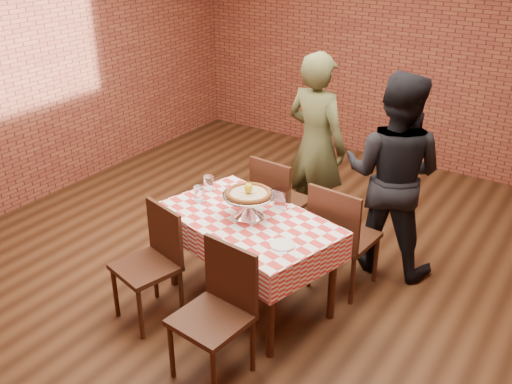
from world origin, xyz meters
TOP-DOWN VIEW (x-y plane):
  - ground at (0.00, 0.00)m, footprint 6.00×6.00m
  - back_wall at (0.00, 3.00)m, footprint 5.50×0.00m
  - table at (0.20, -0.46)m, footprint 1.49×1.11m
  - tablecloth at (0.20, -0.46)m, footprint 1.54×1.15m
  - pizza_stand at (0.18, -0.44)m, footprint 0.57×0.57m
  - pizza at (0.18, -0.44)m, footprint 0.48×0.48m
  - lemon at (0.18, -0.44)m, footprint 0.09×0.09m
  - water_glass_left at (-0.29, -0.45)m, footprint 0.10×0.10m
  - water_glass_right at (-0.34, -0.25)m, footprint 0.10×0.10m
  - side_plate at (0.62, -0.67)m, footprint 0.21×0.21m
  - sweetener_packet_a at (0.67, -0.74)m, footprint 0.06×0.05m
  - sweetener_packet_b at (0.77, -0.74)m, footprint 0.06×0.06m
  - condiment_caddy at (0.32, -0.18)m, footprint 0.11×0.09m
  - chair_near_left at (-0.32, -1.06)m, footprint 0.51×0.51m
  - chair_near_right at (0.46, -1.28)m, footprint 0.48×0.48m
  - chair_far_left at (-0.04, 0.43)m, footprint 0.45×0.45m
  - chair_far_right at (0.72, 0.16)m, footprint 0.49×0.49m
  - diner_olive at (0.05, 0.87)m, footprint 0.70×0.52m
  - diner_black at (0.89, 0.64)m, footprint 0.90×0.73m

SIDE VIEW (x-z plane):
  - ground at x=0.00m, z-range 0.00..0.00m
  - table at x=0.20m, z-range 0.00..0.75m
  - chair_near_left at x=-0.32m, z-range 0.00..0.90m
  - chair_far_left at x=-0.04m, z-range 0.00..0.91m
  - chair_near_right at x=0.46m, z-range 0.00..0.92m
  - chair_far_right at x=0.72m, z-range 0.00..0.94m
  - tablecloth at x=0.20m, z-range 0.53..0.76m
  - sweetener_packet_a at x=0.67m, z-range 0.76..0.76m
  - sweetener_packet_b at x=0.77m, z-range 0.76..0.76m
  - side_plate at x=0.62m, z-range 0.76..0.77m
  - water_glass_left at x=-0.29m, z-range 0.76..0.88m
  - water_glass_right at x=-0.34m, z-range 0.76..0.88m
  - condiment_caddy at x=0.32m, z-range 0.76..0.91m
  - pizza_stand at x=0.18m, z-range 0.76..0.94m
  - diner_black at x=0.89m, z-range 0.00..1.74m
  - diner_olive at x=0.05m, z-range 0.00..1.75m
  - pizza at x=0.18m, z-range 0.93..0.96m
  - lemon at x=0.18m, z-range 0.95..1.03m
  - back_wall at x=0.00m, z-range -1.30..4.20m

